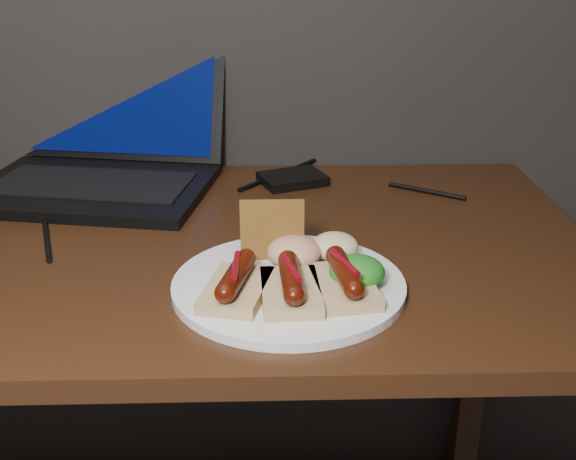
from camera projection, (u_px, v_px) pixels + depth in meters
The scene contains 12 objects.
desk at pixel (123, 295), 1.09m from camera, with size 1.40×0.70×0.75m.
laptop at pixel (104, 155), 1.28m from camera, with size 0.45×0.43×0.25m.
hard_drive at pixel (293, 179), 1.29m from camera, with size 0.11×0.08×0.02m, color black.
desk_cables at pixel (144, 200), 1.20m from camera, with size 1.04×0.45×0.01m.
plate at pixel (289, 285), 0.92m from camera, with size 0.30×0.30×0.01m, color silver.
bread_sausage_left at pixel (236, 283), 0.87m from camera, with size 0.09×0.13×0.04m.
bread_sausage_center at pixel (291, 285), 0.87m from camera, with size 0.08×0.12×0.04m.
bread_sausage_right at pixel (344, 280), 0.88m from camera, with size 0.09×0.12×0.04m.
crispbread at pixel (272, 230), 0.96m from camera, with size 0.09×0.01×0.09m, color #975F29.
salad_greens at pixel (357, 272), 0.90m from camera, with size 0.07×0.07×0.04m, color #1B5E12.
salsa_mound at pixel (294, 252), 0.95m from camera, with size 0.07×0.07×0.04m, color #9C0F12.
coleslaw_mound at pixel (335, 246), 0.97m from camera, with size 0.06×0.06×0.04m, color beige.
Camera 1 is at (0.22, 0.41, 1.18)m, focal length 45.00 mm.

